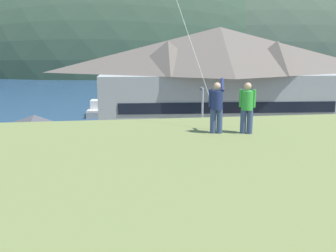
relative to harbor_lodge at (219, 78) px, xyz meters
name	(u,v)px	position (x,y,z in m)	size (l,w,h in m)	color
ground_plane	(207,230)	(-6.48, -22.94, -6.23)	(600.00, 600.00, 0.00)	#66604C
parking_lot_pad	(191,195)	(-6.48, -17.94, -6.18)	(40.00, 20.00, 0.10)	gray
bay_water	(140,92)	(-6.48, 37.06, -6.21)	(360.00, 84.00, 0.03)	navy
far_hill_west_ridge	(148,69)	(0.14, 94.31, -6.23)	(132.01, 70.48, 72.62)	#334733
far_hill_east_peak	(298,68)	(52.58, 92.50, -6.23)	(133.54, 70.36, 68.20)	#42513D
far_hill_center_saddle	(308,67)	(59.14, 97.97, -6.23)	(106.88, 59.61, 89.91)	#3D4C38
harbor_lodge	(219,78)	(0.00, 0.00, 0.00)	(27.81, 13.58, 11.70)	#999E99
storage_shed_near_lot	(37,153)	(-16.82, -16.06, -3.34)	(8.65, 7.01, 5.56)	#756B5B
wharf_dock	(121,112)	(-10.69, 13.22, -5.88)	(3.20, 13.56, 0.70)	#70604C
moored_boat_wharfside	(97,110)	(-14.01, 12.98, -5.51)	(2.55, 6.33, 2.16)	#A8A399
moored_boat_outer_mooring	(145,105)	(-7.05, 15.77, -5.51)	(2.89, 8.07, 2.16)	navy
parked_car_corner_spot	(241,203)	(-4.20, -21.91, -5.16)	(4.33, 2.32, 1.82)	navy
parked_car_mid_row_center	(109,211)	(-11.96, -22.12, -5.16)	(4.31, 2.27, 1.82)	#9EA3A8
parked_car_front_row_red	(132,177)	(-10.43, -16.50, -5.16)	(4.34, 2.34, 1.82)	slate
parked_car_lone_by_shed	(222,175)	(-4.05, -17.04, -5.16)	(4.23, 2.12, 1.82)	navy
parking_light_pole	(202,122)	(-4.56, -12.38, -2.30)	(0.24, 0.78, 6.60)	#ADADB2
person_kite_flyer	(217,106)	(-8.02, -30.32, 2.11)	(0.60, 0.62, 1.86)	#384770
person_companion	(247,106)	(-7.01, -30.50, 2.09)	(0.52, 0.40, 1.74)	#384770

